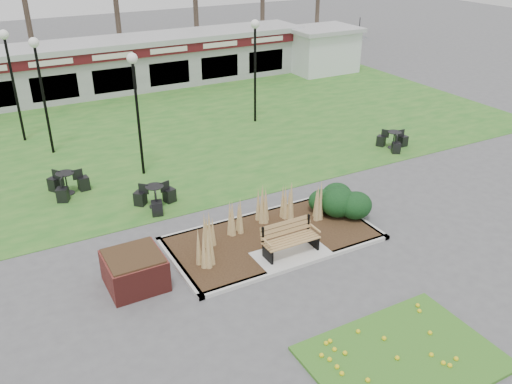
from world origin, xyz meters
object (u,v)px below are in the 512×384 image
service_hut (322,49)px  patio_umbrella (358,47)px  lamp_post_far_left (9,62)px  park_bench (289,238)px  lamp_post_far_right (255,49)px  lamp_post_mid_left (39,71)px  lamp_post_mid_right (135,88)px  bistro_set_a (156,200)px  food_pavilion (107,66)px  bistro_set_b (67,187)px  bistro_set_c (393,143)px  brick_planter (135,270)px

service_hut → patio_umbrella: size_ratio=2.00×
service_hut → lamp_post_far_left: size_ratio=0.91×
lamp_post_far_left → park_bench: bearing=-68.2°
lamp_post_far_right → lamp_post_mid_left: bearing=176.6°
lamp_post_mid_right → bistro_set_a: 4.29m
park_bench → food_pavilion: size_ratio=0.07×
food_pavilion → lamp_post_mid_right: size_ratio=5.25×
bistro_set_b → lamp_post_far_left: bearing=95.3°
park_bench → lamp_post_mid_right: 8.37m
lamp_post_far_right → bistro_set_b: 10.93m
park_bench → bistro_set_c: 9.78m
lamp_post_mid_right → patio_umbrella: lamp_post_mid_right is taller
patio_umbrella → brick_planter: bearing=-141.1°
service_hut → bistro_set_b: bearing=-150.3°
park_bench → lamp_post_far_right: (4.86, 10.99, 2.95)m
brick_planter → lamp_post_mid_right: (2.47, 6.89, 2.94)m
food_pavilion → bistro_set_c: 16.99m
patio_umbrella → park_bench: bearing=-132.9°
brick_planter → bistro_set_a: size_ratio=1.04×
service_hut → lamp_post_mid_left: bearing=-161.1°
brick_planter → patio_umbrella: patio_umbrella is taller
bistro_set_c → lamp_post_far_right: bearing=120.6°
lamp_post_far_right → lamp_post_mid_right: bearing=-153.7°
bistro_set_a → bistro_set_c: bistro_set_a is taller
lamp_post_mid_right → lamp_post_far_left: lamp_post_far_left is taller
food_pavilion → lamp_post_mid_right: 12.38m
brick_planter → park_bench: bearing=-9.7°
lamp_post_mid_right → patio_umbrella: size_ratio=2.13×
bistro_set_c → bistro_set_b: bearing=170.4°
food_pavilion → bistro_set_b: 13.44m
bistro_set_a → patio_umbrella: size_ratio=0.65×
bistro_set_a → bistro_set_b: 3.50m
bistro_set_a → patio_umbrella: (18.43, 12.48, 1.11)m
bistro_set_c → patio_umbrella: (7.60, 12.23, 1.13)m
lamp_post_far_left → food_pavilion: bearing=47.7°
brick_planter → food_pavilion: food_pavilion is taller
food_pavilion → lamp_post_far_left: (-5.47, -6.02, 2.07)m
food_pavilion → bistro_set_b: bearing=-111.4°
food_pavilion → lamp_post_mid_right: bearing=-99.1°
service_hut → lamp_post_far_right: (-8.64, -6.76, 2.09)m
brick_planter → service_hut: size_ratio=0.34×
park_bench → service_hut: size_ratio=0.39×
lamp_post_mid_left → brick_planter: bearing=-88.8°
park_bench → patio_umbrella: size_ratio=0.77×
bistro_set_b → park_bench: bearing=-56.1°
lamp_post_mid_right → food_pavilion: bearing=80.9°
park_bench → lamp_post_far_right: lamp_post_far_right is taller
lamp_post_far_left → bistro_set_b: size_ratio=3.17×
bistro_set_a → bistro_set_b: bearing=134.4°
brick_planter → lamp_post_mid_right: size_ratio=0.32×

